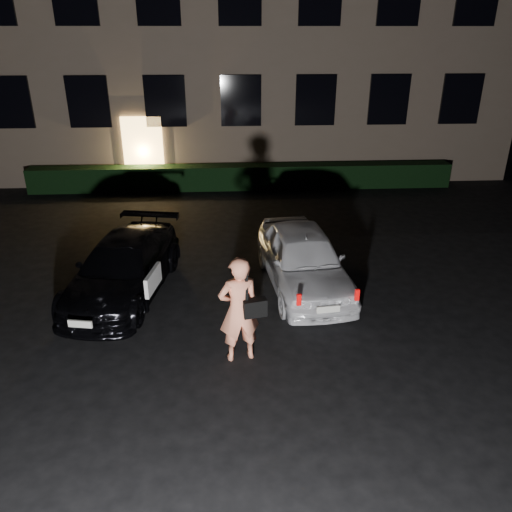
{
  "coord_description": "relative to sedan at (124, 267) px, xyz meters",
  "views": [
    {
      "loc": [
        -0.52,
        -6.97,
        5.25
      ],
      "look_at": [
        0.0,
        2.0,
        1.16
      ],
      "focal_mm": 35.0,
      "sensor_mm": 36.0,
      "label": 1
    }
  ],
  "objects": [
    {
      "name": "hatch",
      "position": [
        3.89,
        0.08,
        0.07
      ],
      "size": [
        1.99,
        4.08,
        1.34
      ],
      "rotation": [
        0.0,
        0.0,
        0.1
      ],
      "color": "white",
      "rests_on": "ground"
    },
    {
      "name": "hedge",
      "position": [
        2.8,
        7.7,
        -0.18
      ],
      "size": [
        15.0,
        0.7,
        0.85
      ],
      "primitive_type": "cube",
      "color": "black",
      "rests_on": "ground"
    },
    {
      "name": "man",
      "position": [
        2.42,
        -2.53,
        0.37
      ],
      "size": [
        0.87,
        0.61,
        1.93
      ],
      "rotation": [
        0.0,
        0.0,
        3.37
      ],
      "color": "#FF936D",
      "rests_on": "ground"
    },
    {
      "name": "ground",
      "position": [
        2.8,
        -2.8,
        -0.6
      ],
      "size": [
        80.0,
        80.0,
        0.0
      ],
      "primitive_type": "plane",
      "color": "black",
      "rests_on": "ground"
    },
    {
      "name": "sedan",
      "position": [
        0.0,
        0.0,
        0.0
      ],
      "size": [
        2.39,
        4.38,
        1.2
      ],
      "rotation": [
        0.0,
        0.0,
        -0.18
      ],
      "color": "black",
      "rests_on": "ground"
    },
    {
      "name": "building",
      "position": [
        2.8,
        12.19,
        5.4
      ],
      "size": [
        20.0,
        8.11,
        12.0
      ],
      "color": "#6E5E4F",
      "rests_on": "ground"
    }
  ]
}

